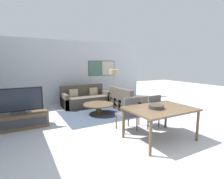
% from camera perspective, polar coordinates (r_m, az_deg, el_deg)
% --- Properties ---
extents(ground_plane, '(24.00, 24.00, 0.00)m').
position_cam_1_polar(ground_plane, '(3.49, 17.78, -22.71)').
color(ground_plane, '#B2B2B7').
extents(wall_back, '(7.26, 0.09, 2.80)m').
position_cam_1_polar(wall_back, '(8.20, -12.69, 5.65)').
color(wall_back, silver).
rests_on(wall_back, ground_plane).
extents(area_rug, '(2.53, 2.17, 0.01)m').
position_cam_1_polar(area_rug, '(6.33, -4.42, -7.85)').
color(area_rug, '#333D4C').
rests_on(area_rug, ground_plane).
extents(tv_console, '(1.48, 0.46, 0.42)m').
position_cam_1_polar(tv_console, '(5.50, -27.95, -9.17)').
color(tv_console, brown).
rests_on(tv_console, ground_plane).
extents(television, '(1.27, 0.20, 0.72)m').
position_cam_1_polar(television, '(5.37, -28.38, -3.33)').
color(television, '#2D2D33').
rests_on(television, tv_console).
extents(sofa_main, '(1.91, 0.94, 0.86)m').
position_cam_1_polar(sofa_main, '(7.55, -8.90, -3.11)').
color(sofa_main, '#51473D').
rests_on(sofa_main, ground_plane).
extents(sofa_side, '(0.94, 1.52, 0.86)m').
position_cam_1_polar(sofa_side, '(6.89, 4.87, -4.18)').
color(sofa_side, '#51473D').
rests_on(sofa_side, ground_plane).
extents(coffee_table, '(1.07, 1.07, 0.37)m').
position_cam_1_polar(coffee_table, '(6.26, -4.44, -5.46)').
color(coffee_table, brown).
rests_on(coffee_table, ground_plane).
extents(dining_table, '(1.53, 1.10, 0.76)m').
position_cam_1_polar(dining_table, '(4.25, 15.46, -6.77)').
color(dining_table, brown).
rests_on(dining_table, ground_plane).
extents(dining_chair_left, '(0.46, 0.46, 0.93)m').
position_cam_1_polar(dining_chair_left, '(4.65, 5.35, -7.43)').
color(dining_chair_left, '#4C4C51').
rests_on(dining_chair_left, ground_plane).
extents(dining_chair_centre, '(0.46, 0.46, 0.93)m').
position_cam_1_polar(dining_chair_centre, '(5.04, 12.64, -6.34)').
color(dining_chair_centre, '#4C4C51').
rests_on(dining_chair_centre, ground_plane).
extents(fruit_bowl, '(0.35, 0.35, 0.08)m').
position_cam_1_polar(fruit_bowl, '(4.14, 14.26, -5.43)').
color(fruit_bowl, '#332D28').
rests_on(fruit_bowl, dining_table).
extents(floor_lamp, '(0.44, 0.44, 1.52)m').
position_cam_1_polar(floor_lamp, '(7.84, 0.75, 5.23)').
color(floor_lamp, '#2D2D33').
rests_on(floor_lamp, ground_plane).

